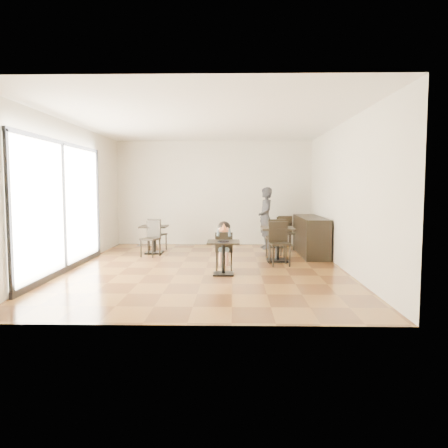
{
  "coord_description": "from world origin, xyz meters",
  "views": [
    {
      "loc": [
        0.61,
        -9.54,
        1.81
      ],
      "look_at": [
        0.4,
        -0.23,
        1.0
      ],
      "focal_mm": 35.0,
      "sensor_mm": 36.0,
      "label": 1
    }
  ],
  "objects_px": {
    "cafe_table_left": "(154,240)",
    "chair_left_a": "(158,234)",
    "chair_back_a": "(283,231)",
    "cafe_table_back": "(278,234)",
    "adult_patron": "(266,218)",
    "chair_left_b": "(150,239)",
    "child": "(224,246)",
    "chair_back_b": "(286,234)",
    "chair_mid_b": "(280,244)",
    "child_table": "(223,258)",
    "child_chair": "(224,251)",
    "chair_mid_a": "(275,238)",
    "cafe_table_mid": "(277,244)"
  },
  "relations": [
    {
      "from": "adult_patron",
      "to": "chair_left_b",
      "type": "xyz_separation_m",
      "value": [
        -3.07,
        -1.52,
        -0.44
      ]
    },
    {
      "from": "chair_mid_b",
      "to": "chair_mid_a",
      "type": "bearing_deg",
      "value": 84.16
    },
    {
      "from": "cafe_table_back",
      "to": "chair_mid_a",
      "type": "xyz_separation_m",
      "value": [
        -0.27,
        -1.9,
        0.11
      ]
    },
    {
      "from": "child_chair",
      "to": "chair_left_a",
      "type": "xyz_separation_m",
      "value": [
        -1.94,
        2.81,
        0.04
      ]
    },
    {
      "from": "chair_left_b",
      "to": "chair_back_b",
      "type": "distance_m",
      "value": 3.84
    },
    {
      "from": "child_table",
      "to": "cafe_table_left",
      "type": "height_order",
      "value": "cafe_table_left"
    },
    {
      "from": "cafe_table_mid",
      "to": "cafe_table_left",
      "type": "height_order",
      "value": "cafe_table_mid"
    },
    {
      "from": "cafe_table_left",
      "to": "chair_left_a",
      "type": "distance_m",
      "value": 0.56
    },
    {
      "from": "chair_mid_a",
      "to": "chair_mid_b",
      "type": "xyz_separation_m",
      "value": [
        0.0,
        -1.1,
        0.0
      ]
    },
    {
      "from": "cafe_table_left",
      "to": "chair_mid_a",
      "type": "xyz_separation_m",
      "value": [
        3.2,
        -0.63,
        0.12
      ]
    },
    {
      "from": "child",
      "to": "chair_back_a",
      "type": "bearing_deg",
      "value": 65.35
    },
    {
      "from": "cafe_table_back",
      "to": "chair_left_a",
      "type": "xyz_separation_m",
      "value": [
        -3.47,
        -0.72,
        0.06
      ]
    },
    {
      "from": "child_table",
      "to": "chair_left_a",
      "type": "xyz_separation_m",
      "value": [
        -1.94,
        3.36,
        0.11
      ]
    },
    {
      "from": "chair_left_b",
      "to": "adult_patron",
      "type": "bearing_deg",
      "value": 47.36
    },
    {
      "from": "cafe_table_back",
      "to": "chair_mid_a",
      "type": "distance_m",
      "value": 1.92
    },
    {
      "from": "child",
      "to": "cafe_table_back",
      "type": "xyz_separation_m",
      "value": [
        1.53,
        3.54,
        -0.13
      ]
    },
    {
      "from": "child",
      "to": "chair_mid_a",
      "type": "height_order",
      "value": "child"
    },
    {
      "from": "chair_back_b",
      "to": "cafe_table_mid",
      "type": "bearing_deg",
      "value": -113.65
    },
    {
      "from": "child",
      "to": "chair_left_a",
      "type": "distance_m",
      "value": 3.41
    },
    {
      "from": "adult_patron",
      "to": "chair_left_b",
      "type": "height_order",
      "value": "adult_patron"
    },
    {
      "from": "chair_back_a",
      "to": "chair_back_b",
      "type": "bearing_deg",
      "value": 78.95
    },
    {
      "from": "cafe_table_back",
      "to": "chair_back_a",
      "type": "relative_size",
      "value": 0.83
    },
    {
      "from": "chair_mid_b",
      "to": "chair_left_a",
      "type": "bearing_deg",
      "value": 138.68
    },
    {
      "from": "child_chair",
      "to": "chair_left_a",
      "type": "height_order",
      "value": "chair_left_a"
    },
    {
      "from": "child_table",
      "to": "chair_back_b",
      "type": "distance_m",
      "value": 3.92
    },
    {
      "from": "chair_mid_a",
      "to": "cafe_table_left",
      "type": "bearing_deg",
      "value": -16.96
    },
    {
      "from": "chair_back_a",
      "to": "chair_mid_b",
      "type": "bearing_deg",
      "value": 71.25
    },
    {
      "from": "child_table",
      "to": "cafe_table_mid",
      "type": "xyz_separation_m",
      "value": [
        1.26,
        1.63,
        0.07
      ]
    },
    {
      "from": "cafe_table_left",
      "to": "chair_back_a",
      "type": "height_order",
      "value": "chair_back_a"
    },
    {
      "from": "child_chair",
      "to": "cafe_table_left",
      "type": "relative_size",
      "value": 1.11
    },
    {
      "from": "chair_back_b",
      "to": "chair_left_a",
      "type": "bearing_deg",
      "value": 171.71
    },
    {
      "from": "child_table",
      "to": "chair_left_b",
      "type": "bearing_deg",
      "value": 130.58
    },
    {
      "from": "chair_back_b",
      "to": "child_chair",
      "type": "bearing_deg",
      "value": -130.51
    },
    {
      "from": "cafe_table_back",
      "to": "cafe_table_left",
      "type": "bearing_deg",
      "value": -159.81
    },
    {
      "from": "cafe_table_left",
      "to": "child",
      "type": "bearing_deg",
      "value": -49.42
    },
    {
      "from": "chair_mid_a",
      "to": "chair_back_b",
      "type": "bearing_deg",
      "value": -113.29
    },
    {
      "from": "cafe_table_left",
      "to": "cafe_table_back",
      "type": "relative_size",
      "value": 0.97
    },
    {
      "from": "chair_back_a",
      "to": "cafe_table_back",
      "type": "bearing_deg",
      "value": 30.68
    },
    {
      "from": "child_table",
      "to": "adult_patron",
      "type": "relative_size",
      "value": 0.39
    },
    {
      "from": "adult_patron",
      "to": "chair_back_a",
      "type": "relative_size",
      "value": 1.9
    },
    {
      "from": "adult_patron",
      "to": "cafe_table_back",
      "type": "relative_size",
      "value": 2.29
    },
    {
      "from": "child",
      "to": "chair_back_b",
      "type": "bearing_deg",
      "value": 60.53
    },
    {
      "from": "child",
      "to": "cafe_table_back",
      "type": "bearing_deg",
      "value": 66.61
    },
    {
      "from": "child_chair",
      "to": "chair_left_b",
      "type": "height_order",
      "value": "chair_left_b"
    },
    {
      "from": "child",
      "to": "chair_mid_b",
      "type": "relative_size",
      "value": 1.06
    },
    {
      "from": "child_chair",
      "to": "chair_left_a",
      "type": "bearing_deg",
      "value": -55.44
    },
    {
      "from": "child",
      "to": "child_table",
      "type": "bearing_deg",
      "value": -90.0
    },
    {
      "from": "cafe_table_back",
      "to": "child_chair",
      "type": "bearing_deg",
      "value": -113.39
    },
    {
      "from": "cafe_table_back",
      "to": "chair_back_b",
      "type": "relative_size",
      "value": 0.83
    },
    {
      "from": "child_table",
      "to": "chair_left_b",
      "type": "relative_size",
      "value": 0.77
    }
  ]
}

